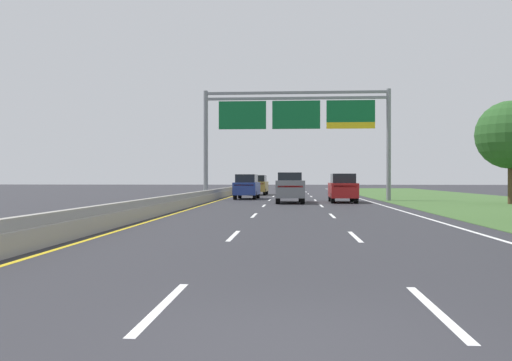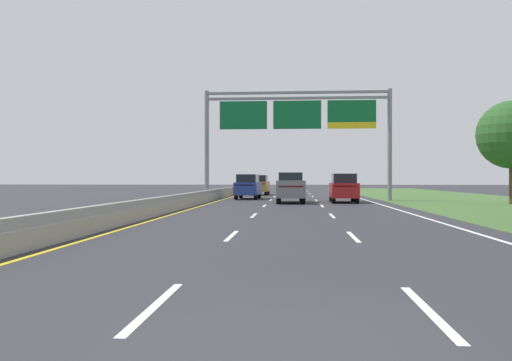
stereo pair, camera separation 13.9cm
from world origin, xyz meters
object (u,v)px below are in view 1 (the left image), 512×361
(pickup_truck_grey, at_px, (290,188))
(car_red_right_lane_suv, at_px, (343,188))
(car_blue_left_lane_suv, at_px, (247,186))
(overhead_sign_gantry, at_px, (296,121))
(roadside_tree_mid, at_px, (511,135))
(car_gold_left_lane_suv, at_px, (258,185))

(pickup_truck_grey, height_order, car_red_right_lane_suv, pickup_truck_grey)
(car_blue_left_lane_suv, bearing_deg, overhead_sign_gantry, -120.58)
(pickup_truck_grey, distance_m, roadside_tree_mid, 15.53)
(pickup_truck_grey, distance_m, car_gold_left_lane_suv, 18.49)
(pickup_truck_grey, relative_size, roadside_tree_mid, 0.77)
(overhead_sign_gantry, bearing_deg, roadside_tree_mid, -20.92)
(pickup_truck_grey, bearing_deg, car_blue_left_lane_suv, 27.21)
(car_gold_left_lane_suv, bearing_deg, car_red_right_lane_suv, -155.40)
(overhead_sign_gantry, relative_size, car_red_right_lane_suv, 3.18)
(pickup_truck_grey, relative_size, car_gold_left_lane_suv, 1.14)
(car_gold_left_lane_suv, bearing_deg, roadside_tree_mid, -134.82)
(overhead_sign_gantry, xyz_separation_m, car_red_right_lane_suv, (3.39, -3.43, -5.29))
(pickup_truck_grey, relative_size, car_red_right_lane_suv, 1.15)
(overhead_sign_gantry, relative_size, roadside_tree_mid, 2.13)
(car_blue_left_lane_suv, xyz_separation_m, car_gold_left_lane_suv, (0.24, 11.26, 0.00))
(overhead_sign_gantry, xyz_separation_m, car_blue_left_lane_suv, (-4.20, 2.64, -5.29))
(car_gold_left_lane_suv, distance_m, roadside_tree_mid, 27.09)
(pickup_truck_grey, bearing_deg, car_red_right_lane_suv, -78.88)
(car_red_right_lane_suv, relative_size, car_gold_left_lane_suv, 1.00)
(car_red_right_lane_suv, bearing_deg, roadside_tree_mid, -99.84)
(overhead_sign_gantry, distance_m, pickup_truck_grey, 6.83)
(overhead_sign_gantry, bearing_deg, car_red_right_lane_suv, -45.36)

